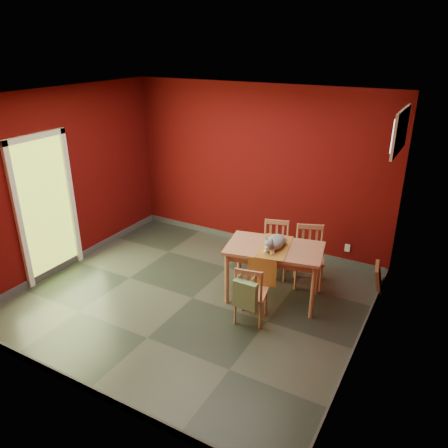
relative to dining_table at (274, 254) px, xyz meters
The scene contains 13 objects.
ground 1.30m from the dining_table, 150.53° to the right, with size 4.50×4.50×0.00m, color #2D342D.
room_shell 1.28m from the dining_table, 150.53° to the right, with size 4.50×4.50×4.50m.
doorway 3.36m from the dining_table, 163.52° to the right, with size 0.06×1.01×2.13m.
window 2.14m from the dining_table, 19.85° to the left, with size 0.05×0.90×0.50m.
outlet_plate 1.63m from the dining_table, 66.19° to the left, with size 0.08×0.01×0.12m, color silver.
dining_table is the anchor object (origin of this frame).
table_runner 0.13m from the dining_table, 90.00° to the right, with size 0.52×0.84×0.39m.
chair_far_left 0.74m from the dining_table, 111.13° to the left, with size 0.49×0.49×0.84m.
chair_far_right 0.73m from the dining_table, 65.78° to the left, with size 0.53×0.53×0.88m.
chair_near 0.69m from the dining_table, 93.53° to the right, with size 0.44×0.44×0.80m.
tote_bag 0.85m from the dining_table, 91.01° to the right, with size 0.30×0.18×0.42m.
cat 0.22m from the dining_table, 66.59° to the right, with size 0.25×0.48×0.24m, color slate, non-canonical shape.
picture_frame 1.60m from the dining_table, 36.28° to the left, with size 0.19×0.41×0.40m.
Camera 1 is at (2.89, -4.29, 3.32)m, focal length 35.00 mm.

